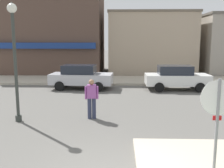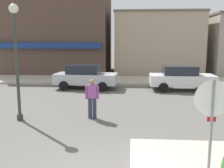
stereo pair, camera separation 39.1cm
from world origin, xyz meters
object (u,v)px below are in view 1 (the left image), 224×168
object	(u,v)px
parked_car_nearest	(81,77)
pedestrian_crossing_near	(92,98)
lamp_post	(14,45)
parked_car_second	(176,77)
stop_sign	(218,113)

from	to	relation	value
parked_car_nearest	pedestrian_crossing_near	world-z (taller)	pedestrian_crossing_near
parked_car_nearest	lamp_post	bearing A→B (deg)	-101.49
parked_car_second	pedestrian_crossing_near	xyz separation A→B (m)	(-4.73, -6.43, 0.06)
parked_car_second	pedestrian_crossing_near	bearing A→B (deg)	-126.37
stop_sign	parked_car_nearest	world-z (taller)	stop_sign
pedestrian_crossing_near	stop_sign	bearing A→B (deg)	-52.59
stop_sign	pedestrian_crossing_near	world-z (taller)	stop_sign
parked_car_second	pedestrian_crossing_near	world-z (taller)	pedestrian_crossing_near
parked_car_second	pedestrian_crossing_near	distance (m)	7.98
lamp_post	parked_car_nearest	size ratio (longest dim) A/B	1.11
stop_sign	parked_car_nearest	xyz separation A→B (m)	(-4.79, 10.99, -0.71)
stop_sign	parked_car_nearest	distance (m)	12.00
stop_sign	parked_car_second	xyz separation A→B (m)	(1.37, 10.83, -0.71)
stop_sign	parked_car_second	distance (m)	10.94
parked_car_nearest	pedestrian_crossing_near	distance (m)	6.73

